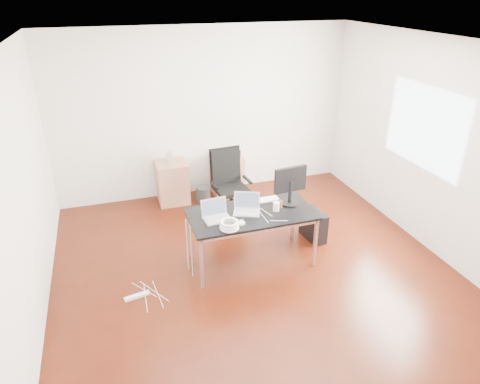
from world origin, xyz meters
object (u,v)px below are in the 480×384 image
object	(u,v)px
filing_cabinet_left	(172,182)
filing_cabinet_right	(227,175)
pc_tower	(313,225)
office_chair	(229,181)
desk	(252,216)

from	to	relation	value
filing_cabinet_left	filing_cabinet_right	world-z (taller)	same
filing_cabinet_left	pc_tower	world-z (taller)	filing_cabinet_left
filing_cabinet_left	pc_tower	xyz separation A→B (m)	(1.73, -1.81, -0.13)
office_chair	pc_tower	bearing A→B (deg)	-51.48
office_chair	filing_cabinet_right	world-z (taller)	office_chair
filing_cabinet_right	pc_tower	xyz separation A→B (m)	(0.77, -1.81, -0.13)
pc_tower	filing_cabinet_right	bearing A→B (deg)	106.42
pc_tower	filing_cabinet_left	bearing A→B (deg)	126.98
desk	office_chair	world-z (taller)	office_chair
filing_cabinet_left	filing_cabinet_right	xyz separation A→B (m)	(0.95, 0.00, 0.00)
office_chair	pc_tower	distance (m)	1.46
desk	pc_tower	world-z (taller)	desk
desk	pc_tower	distance (m)	1.16
filing_cabinet_left	pc_tower	bearing A→B (deg)	-46.31
filing_cabinet_right	pc_tower	distance (m)	1.97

